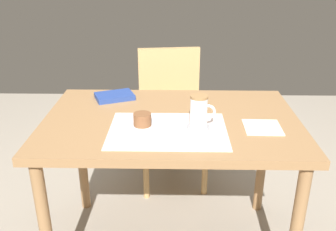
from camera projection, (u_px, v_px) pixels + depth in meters
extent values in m
cylinder|color=#997047|center=(81.00, 156.00, 2.06)|extent=(0.05, 0.05, 0.67)
cylinder|color=#997047|center=(262.00, 158.00, 2.04)|extent=(0.05, 0.05, 0.67)
cube|color=#997047|center=(171.00, 122.00, 1.63)|extent=(1.11, 0.72, 0.04)
cylinder|color=tan|center=(205.00, 165.00, 2.23)|extent=(0.04, 0.04, 0.41)
cylinder|color=tan|center=(146.00, 168.00, 2.20)|extent=(0.04, 0.04, 0.41)
cylinder|color=tan|center=(195.00, 138.00, 2.55)|extent=(0.04, 0.04, 0.41)
cylinder|color=tan|center=(143.00, 141.00, 2.52)|extent=(0.04, 0.04, 0.41)
cube|color=tan|center=(172.00, 120.00, 2.29)|extent=(0.47, 0.47, 0.04)
cube|color=tan|center=(169.00, 78.00, 2.38)|extent=(0.39, 0.08, 0.38)
cube|color=silver|center=(168.00, 130.00, 1.51)|extent=(0.47, 0.35, 0.00)
cylinder|color=white|center=(143.00, 126.00, 1.52)|extent=(0.15, 0.15, 0.01)
cylinder|color=brown|center=(142.00, 119.00, 1.51)|extent=(0.07, 0.07, 0.05)
cylinder|color=#99999E|center=(198.00, 127.00, 1.53)|extent=(0.10, 0.10, 0.00)
cylinder|color=white|center=(199.00, 112.00, 1.50)|extent=(0.07, 0.07, 0.12)
cylinder|color=#9E7547|center=(199.00, 97.00, 1.48)|extent=(0.07, 0.07, 0.01)
torus|color=white|center=(208.00, 112.00, 1.50)|extent=(0.06, 0.01, 0.06)
cube|color=silver|center=(262.00, 127.00, 1.53)|extent=(0.15, 0.15, 0.00)
cube|color=navy|center=(115.00, 96.00, 1.84)|extent=(0.21, 0.18, 0.02)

